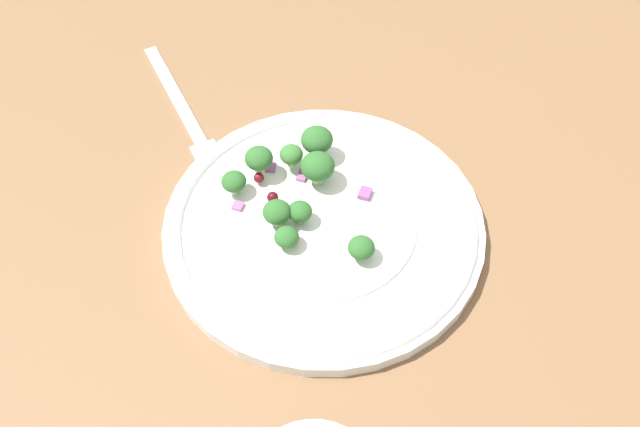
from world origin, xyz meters
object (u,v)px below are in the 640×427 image
object	(u,v)px
plate	(320,227)
broccoli_floret_1	(291,155)
fork	(185,112)
broccoli_floret_2	(317,140)
broccoli_floret_0	(318,167)

from	to	relation	value
plate	broccoli_floret_1	xyz separation A→B (cm)	(-1.93, -6.27, 2.16)
broccoli_floret_1	plate	bearing A→B (deg)	72.87
plate	fork	bearing A→B (deg)	-86.72
broccoli_floret_1	broccoli_floret_2	world-z (taller)	broccoli_floret_2
plate	broccoli_floret_0	xyz separation A→B (cm)	(-2.69, -3.62, 2.40)
plate	broccoli_floret_0	size ratio (longest dim) A/B	9.09
plate	broccoli_floret_2	bearing A→B (deg)	-127.03
plate	fork	xyz separation A→B (cm)	(1.09, -19.07, -0.61)
plate	broccoli_floret_1	world-z (taller)	broccoli_floret_1
broccoli_floret_2	plate	bearing A→B (deg)	52.97
plate	broccoli_floret_0	world-z (taller)	broccoli_floret_0
broccoli_floret_1	broccoli_floret_2	size ratio (longest dim) A/B	0.72
plate	broccoli_floret_1	bearing A→B (deg)	-107.13
broccoli_floret_0	broccoli_floret_1	world-z (taller)	broccoli_floret_0
broccoli_floret_1	fork	world-z (taller)	broccoli_floret_1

